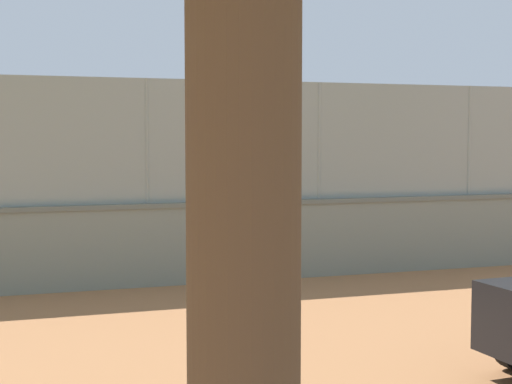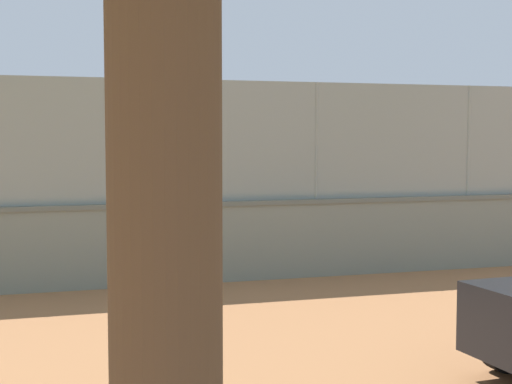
# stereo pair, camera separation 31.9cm
# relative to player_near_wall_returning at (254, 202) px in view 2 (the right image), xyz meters

# --- Properties ---
(ground_plane) EXTENTS (260.00, 260.00, 0.00)m
(ground_plane) POSITION_rel_player_near_wall_returning_xyz_m (4.79, -3.41, -0.89)
(ground_plane) COLOR #A36B42
(perimeter_wall) EXTENTS (26.06, 1.13, 1.44)m
(perimeter_wall) POSITION_rel_player_near_wall_returning_xyz_m (3.91, 5.74, -0.17)
(perimeter_wall) COLOR gray
(perimeter_wall) RESTS_ON ground_plane
(fence_panel_on_wall) EXTENTS (25.60, 0.78, 2.14)m
(fence_panel_on_wall) POSITION_rel_player_near_wall_returning_xyz_m (3.91, 5.74, 1.61)
(fence_panel_on_wall) COLOR gray
(fence_panel_on_wall) RESTS_ON perimeter_wall
(player_near_wall_returning) EXTENTS (1.22, 0.70, 1.53)m
(player_near_wall_returning) POSITION_rel_player_near_wall_returning_xyz_m (0.00, 0.00, 0.00)
(player_near_wall_returning) COLOR #591919
(player_near_wall_returning) RESTS_ON ground_plane
(player_foreground_swinging) EXTENTS (0.85, 1.10, 1.68)m
(player_foreground_swinging) POSITION_rel_player_near_wall_returning_xyz_m (-0.82, 2.74, 0.10)
(player_foreground_swinging) COLOR navy
(player_foreground_swinging) RESTS_ON ground_plane
(sports_ball) EXTENTS (0.23, 0.23, 0.23)m
(sports_ball) POSITION_rel_player_near_wall_returning_xyz_m (-1.42, 2.08, -0.78)
(sports_ball) COLOR #3399D8
(sports_ball) RESTS_ON ground_plane
(spare_ball_by_wall) EXTENTS (0.13, 0.13, 0.13)m
(spare_ball_by_wall) POSITION_rel_player_near_wall_returning_xyz_m (4.44, 4.31, -0.83)
(spare_ball_by_wall) COLOR #3399D8
(spare_ball_by_wall) RESTS_ON ground_plane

